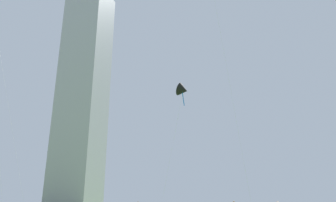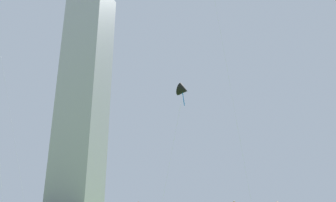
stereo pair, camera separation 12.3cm
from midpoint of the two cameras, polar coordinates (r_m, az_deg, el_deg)
The scene contains 2 objects.
kite_flying_4 at distance 40.69m, azimuth 2.90°, elevation 1.99°, with size 5.01×12.11×16.63m.
distant_highrise_0 at distance 142.70m, azimuth -14.99°, elevation 2.07°, with size 17.72×15.97×97.06m, color #A8A8AD.
Camera 2 is at (4.78, -20.22, 1.97)m, focal length 33.35 mm.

